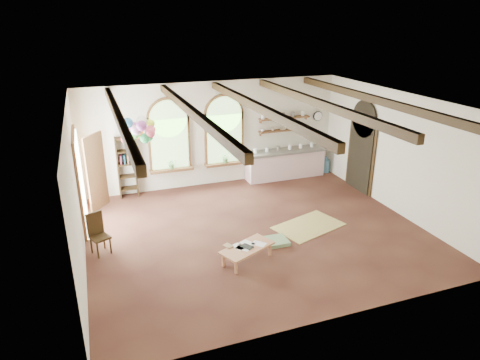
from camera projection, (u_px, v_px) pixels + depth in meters
name	position (u px, v px, depth m)	size (l,w,h in m)	color
floor	(256.00, 231.00, 10.59)	(8.00, 8.00, 0.00)	brown
ceiling_beams	(258.00, 107.00, 9.47)	(6.20, 6.80, 0.18)	#3B2712
window_left	(169.00, 138.00, 12.57)	(1.30, 0.28, 2.20)	brown
window_right	(224.00, 133.00, 13.10)	(1.30, 0.28, 2.20)	brown
left_doorway	(80.00, 183.00, 10.51)	(0.10, 1.90, 2.50)	brown
right_doorway	(361.00, 155.00, 12.76)	(0.10, 1.30, 2.40)	black
kitchen_counter	(285.00, 163.00, 13.95)	(2.68, 0.62, 0.94)	beige
wall_shelf_lower	(284.00, 130.00, 13.72)	(1.70, 0.24, 0.04)	brown
wall_shelf_upper	(284.00, 118.00, 13.58)	(1.70, 0.24, 0.04)	brown
wall_clock	(318.00, 116.00, 14.05)	(0.32, 0.32, 0.04)	black
bookshelf	(127.00, 167.00, 12.33)	(0.53, 0.32, 1.80)	#3B2712
coffee_table	(247.00, 248.00, 9.20)	(1.33, 1.00, 0.34)	tan
side_chair	(100.00, 242.00, 9.53)	(0.50, 0.50, 0.95)	#3B2712
floor_mat	(309.00, 226.00, 10.83)	(1.70, 1.05, 0.02)	#CABC65
floor_cushion	(277.00, 241.00, 10.03)	(0.50, 0.50, 0.09)	gray
water_jug_a	(306.00, 168.00, 14.30)	(0.27, 0.27, 0.52)	#5590B6
water_jug_b	(325.00, 165.00, 14.52)	(0.29, 0.29, 0.55)	#5590B6
balloon_cluster	(140.00, 130.00, 10.59)	(0.90, 0.95, 1.16)	white
table_book	(226.00, 247.00, 9.16)	(0.15, 0.22, 0.02)	olive
tablet	(247.00, 247.00, 9.19)	(0.18, 0.26, 0.01)	black
potted_plant_left	(172.00, 164.00, 12.76)	(0.27, 0.23, 0.30)	#598C4C
potted_plant_right	(226.00, 158.00, 13.29)	(0.27, 0.23, 0.30)	#598C4C
shelf_cup_a	(262.00, 130.00, 13.46)	(0.12, 0.10, 0.10)	white
shelf_cup_b	(273.00, 129.00, 13.57)	(0.10, 0.10, 0.09)	beige
shelf_bowl_a	(283.00, 129.00, 13.69)	(0.22, 0.22, 0.05)	beige
shelf_bowl_b	(292.00, 128.00, 13.80)	(0.20, 0.20, 0.06)	#8C664C
shelf_vase	(302.00, 125.00, 13.89)	(0.18, 0.18, 0.19)	slate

